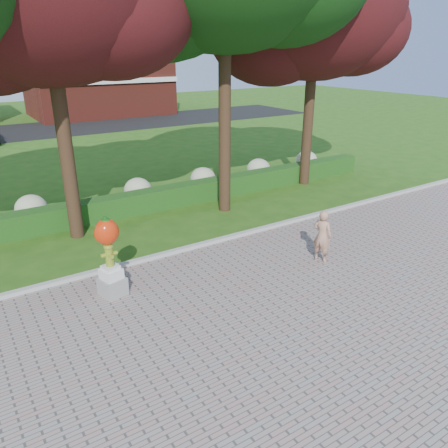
% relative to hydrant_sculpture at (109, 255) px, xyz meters
% --- Properties ---
extents(ground, '(100.00, 100.00, 0.00)m').
position_rel_hydrant_sculpture_xyz_m(ground, '(2.28, -1.71, -1.14)').
color(ground, '#285314').
rests_on(ground, ground).
extents(walkway, '(40.00, 14.00, 0.04)m').
position_rel_hydrant_sculpture_xyz_m(walkway, '(2.28, -5.71, -1.12)').
color(walkway, gray).
rests_on(walkway, ground).
extents(curb, '(40.00, 0.18, 0.15)m').
position_rel_hydrant_sculpture_xyz_m(curb, '(2.28, 1.29, -1.07)').
color(curb, '#ADADA5').
rests_on(curb, ground).
extents(lawn_hedge, '(24.00, 0.70, 0.80)m').
position_rel_hydrant_sculpture_xyz_m(lawn_hedge, '(2.28, 5.29, -0.74)').
color(lawn_hedge, '#1A4112').
rests_on(lawn_hedge, ground).
extents(hydrangea_row, '(20.10, 1.10, 0.99)m').
position_rel_hydrant_sculpture_xyz_m(hydrangea_row, '(2.86, 6.29, -0.59)').
color(hydrangea_row, '#B8C193').
rests_on(hydrangea_row, ground).
extents(street, '(50.00, 8.00, 0.02)m').
position_rel_hydrant_sculpture_xyz_m(street, '(2.28, 26.29, -1.13)').
color(street, black).
rests_on(street, ground).
extents(building_right, '(12.00, 8.00, 6.40)m').
position_rel_hydrant_sculpture_xyz_m(building_right, '(10.28, 32.29, 2.06)').
color(building_right, maroon).
rests_on(building_right, ground).
extents(tree_far_right, '(7.88, 6.72, 10.21)m').
position_rel_hydrant_sculpture_xyz_m(tree_far_right, '(10.69, 4.87, 5.82)').
color(tree_far_right, black).
rests_on(tree_far_right, ground).
extents(hydrant_sculpture, '(0.68, 0.68, 2.09)m').
position_rel_hydrant_sculpture_xyz_m(hydrant_sculpture, '(0.00, 0.00, 0.00)').
color(hydrant_sculpture, gray).
rests_on(hydrant_sculpture, walkway).
extents(woman, '(0.53, 0.65, 1.55)m').
position_rel_hydrant_sculpture_xyz_m(woman, '(5.74, -1.44, -0.33)').
color(woman, tan).
rests_on(woman, walkway).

